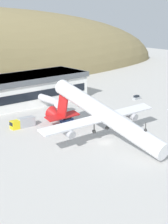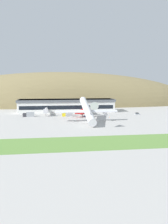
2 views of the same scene
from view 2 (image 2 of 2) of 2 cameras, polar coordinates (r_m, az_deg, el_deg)
The scene contains 12 objects.
ground_plane at distance 137.30m, azimuth 0.72°, elevation -2.65°, with size 394.43×394.43×0.00m, color #B7B5AF.
grass_strip_foreground at distance 90.43m, azimuth 5.34°, elevation -7.89°, with size 354.99×21.99×0.08m, color #669342.
hill_backdrop at distance 248.09m, azimuth -5.35°, elevation 1.75°, with size 315.18×70.40×74.49m, color olive.
terminal_building at distance 186.45m, azimuth -4.55°, elevation 1.88°, with size 80.91×18.74×11.05m.
jetway_0 at distance 168.64m, azimuth -9.87°, elevation 0.46°, with size 3.38×16.61×5.43m.
jetway_1 at distance 172.24m, azimuth 1.39°, elevation 0.70°, with size 3.38×13.66×5.43m.
cargo_airplane at distance 137.75m, azimuth 0.75°, elevation 0.52°, with size 40.15×52.11×16.45m.
service_car_0 at distance 175.56m, azimuth 13.72°, elevation -0.47°, with size 4.02×1.89×1.65m.
service_car_1 at distance 159.65m, azimuth 0.84°, elevation -1.02°, with size 4.65×1.97×1.57m.
fuel_truck at distance 162.39m, azimuth -4.30°, elevation -0.62°, with size 8.06×2.83×3.00m.
box_truck at distance 165.07m, azimuth -14.21°, elevation -0.64°, with size 8.44×2.98×3.37m.
traffic_cone_0 at distance 158.38m, azimuth 6.65°, elevation -1.27°, with size 0.52×0.52×0.58m.
Camera 2 is at (-20.03, -133.77, 23.58)m, focal length 35.00 mm.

